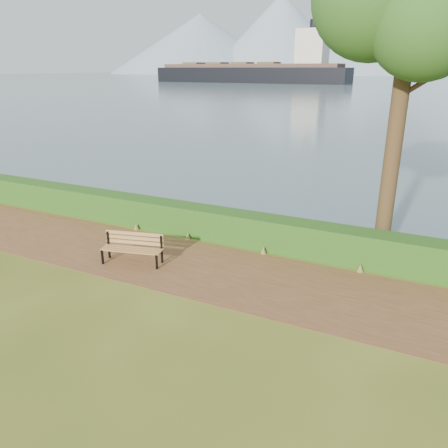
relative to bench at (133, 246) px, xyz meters
The scene contains 7 objects.
ground 1.70m from the bench, ahead, with size 140.00×140.00×0.00m, color #4A5618.
path 1.76m from the bench, 17.50° to the left, with size 40.00×3.40×0.01m, color brown.
hedge 3.23m from the bench, 60.24° to the left, with size 32.00×0.85×1.00m, color #183F12.
water 260.21m from the bench, 89.65° to the left, with size 700.00×510.00×0.00m, color #466271.
mountains 407.23m from the bench, 91.07° to the left, with size 585.00×190.00×70.00m.
bench is the anchor object (origin of this frame).
cargo_ship 162.24m from the bench, 110.99° to the left, with size 76.57×15.42×23.10m.
Camera 1 is at (5.93, -9.57, 5.40)m, focal length 35.00 mm.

